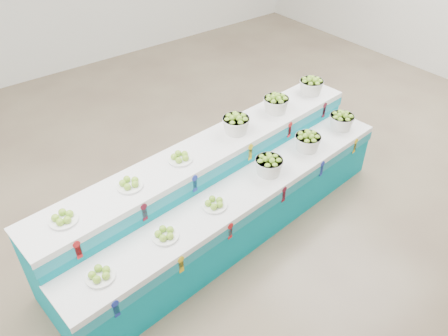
{
  "coord_description": "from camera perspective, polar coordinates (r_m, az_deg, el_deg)",
  "views": [
    {
      "loc": [
        -3.16,
        -3.39,
        3.85
      ],
      "look_at": [
        -0.8,
        -0.34,
        0.87
      ],
      "focal_mm": 35.51,
      "sensor_mm": 36.0,
      "label": 1
    }
  ],
  "objects": [
    {
      "name": "plate_lower_mid",
      "position": [
        4.31,
        -7.61,
        -8.37
      ],
      "size": [
        0.29,
        0.29,
        0.1
      ],
      "primitive_type": "cylinder",
      "rotation": [
        0.0,
        0.0,
        0.09
      ],
      "color": "white",
      "rests_on": "display_stand"
    },
    {
      "name": "plate_lower_right",
      "position": [
        4.59,
        -1.25,
        -4.53
      ],
      "size": [
        0.29,
        0.29,
        0.1
      ],
      "primitive_type": "cylinder",
      "rotation": [
        0.0,
        0.0,
        0.09
      ],
      "color": "white",
      "rests_on": "display_stand"
    },
    {
      "name": "plate_upper_right",
      "position": [
        4.73,
        -5.68,
        1.41
      ],
      "size": [
        0.29,
        0.29,
        0.1
      ],
      "primitive_type": "cylinder",
      "rotation": [
        0.0,
        0.0,
        0.09
      ],
      "color": "white",
      "rests_on": "display_stand"
    },
    {
      "name": "basket_lower_left",
      "position": [
        5.0,
        5.8,
        0.4
      ],
      "size": [
        0.34,
        0.34,
        0.23
      ],
      "primitive_type": null,
      "rotation": [
        0.0,
        0.0,
        0.09
      ],
      "color": "silver",
      "rests_on": "display_stand"
    },
    {
      "name": "basket_upper_right",
      "position": [
        6.07,
        11.16,
        10.38
      ],
      "size": [
        0.34,
        0.34,
        0.23
      ],
      "primitive_type": null,
      "rotation": [
        0.0,
        0.0,
        0.09
      ],
      "color": "silver",
      "rests_on": "display_stand"
    },
    {
      "name": "ground",
      "position": [
        6.03,
        4.05,
        -2.11
      ],
      "size": [
        10.0,
        10.0,
        0.0
      ],
      "primitive_type": "plane",
      "color": "brown",
      "rests_on": "ground"
    },
    {
      "name": "plate_upper_left",
      "position": [
        4.26,
        -20.03,
        -5.99
      ],
      "size": [
        0.29,
        0.29,
        0.1
      ],
      "primitive_type": "cylinder",
      "rotation": [
        0.0,
        0.0,
        0.09
      ],
      "color": "white",
      "rests_on": "display_stand"
    },
    {
      "name": "basket_upper_left",
      "position": [
        5.13,
        1.55,
        5.74
      ],
      "size": [
        0.34,
        0.34,
        0.23
      ],
      "primitive_type": null,
      "rotation": [
        0.0,
        0.0,
        0.09
      ],
      "color": "silver",
      "rests_on": "display_stand"
    },
    {
      "name": "basket_upper_mid",
      "position": [
        5.58,
        6.71,
        8.28
      ],
      "size": [
        0.34,
        0.34,
        0.23
      ],
      "primitive_type": null,
      "rotation": [
        0.0,
        0.0,
        0.09
      ],
      "color": "silver",
      "rests_on": "display_stand"
    },
    {
      "name": "plate_upper_mid",
      "position": [
        4.46,
        -12.08,
        -1.92
      ],
      "size": [
        0.29,
        0.29,
        0.1
      ],
      "primitive_type": "cylinder",
      "rotation": [
        0.0,
        0.0,
        0.09
      ],
      "color": "white",
      "rests_on": "display_stand"
    },
    {
      "name": "display_stand",
      "position": [
        5.1,
        -0.0,
        -3.2
      ],
      "size": [
        4.44,
        1.51,
        1.02
      ],
      "primitive_type": null,
      "rotation": [
        0.0,
        0.0,
        0.09
      ],
      "color": "#038FA3",
      "rests_on": "ground"
    },
    {
      "name": "basket_lower_mid",
      "position": [
        5.46,
        10.71,
        3.4
      ],
      "size": [
        0.34,
        0.34,
        0.23
      ],
      "primitive_type": null,
      "rotation": [
        0.0,
        0.0,
        0.09
      ],
      "color": "silver",
      "rests_on": "display_stand"
    },
    {
      "name": "plate_lower_left",
      "position": [
        4.1,
        -15.71,
        -13.0
      ],
      "size": [
        0.29,
        0.29,
        0.1
      ],
      "primitive_type": "cylinder",
      "rotation": [
        0.0,
        0.0,
        0.09
      ],
      "color": "white",
      "rests_on": "display_stand"
    },
    {
      "name": "basket_lower_right",
      "position": [
        5.96,
        14.89,
        5.92
      ],
      "size": [
        0.34,
        0.34,
        0.23
      ],
      "primitive_type": null,
      "rotation": [
        0.0,
        0.0,
        0.09
      ],
      "color": "silver",
      "rests_on": "display_stand"
    }
  ]
}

